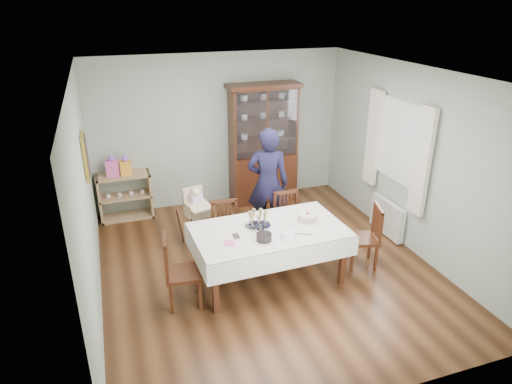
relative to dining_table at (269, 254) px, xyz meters
name	(u,v)px	position (x,y,z in m)	size (l,w,h in m)	color
floor	(266,267)	(0.07, 0.28, -0.38)	(5.00, 5.00, 0.00)	#593319
room_shell	(254,142)	(0.07, 0.81, 1.32)	(5.00, 5.00, 5.00)	#9EAA99
dining_table	(269,254)	(0.00, 0.00, 0.00)	(2.04, 1.22, 0.76)	#422010
china_cabinet	(263,142)	(0.82, 2.54, 0.74)	(1.30, 0.48, 2.18)	#422010
sideboard	(125,196)	(-1.68, 2.56, 0.02)	(0.90, 0.38, 0.80)	tan
picture_frame	(85,156)	(-2.15, 1.08, 1.27)	(0.04, 0.48, 0.58)	gold
window	(400,142)	(2.29, 0.58, 1.17)	(0.04, 1.02, 1.22)	white
curtain_left	(422,162)	(2.23, -0.04, 1.07)	(0.07, 0.30, 1.55)	silver
curtain_right	(373,138)	(2.23, 1.20, 1.07)	(0.07, 0.30, 1.55)	silver
radiator	(387,217)	(2.23, 0.58, -0.08)	(0.10, 0.80, 0.55)	white
chair_far_left	(228,244)	(-0.40, 0.64, -0.12)	(0.41, 0.41, 0.89)	#422010
chair_far_right	(289,234)	(0.55, 0.61, -0.11)	(0.41, 0.41, 0.91)	#422010
chair_end_left	(183,284)	(-1.20, -0.18, -0.10)	(0.47, 0.47, 0.95)	#422010
chair_end_right	(363,248)	(1.39, -0.10, -0.11)	(0.51, 0.51, 0.91)	#422010
woman	(268,183)	(0.42, 1.20, 0.50)	(0.65, 0.42, 1.77)	black
high_chair	(197,223)	(-0.71, 1.22, -0.01)	(0.51, 0.51, 0.95)	black
champagne_tray	(258,222)	(-0.11, 0.12, 0.44)	(0.35, 0.35, 0.21)	silver
birthday_cake	(307,218)	(0.56, 0.04, 0.43)	(0.29, 0.29, 0.20)	white
plate_stack_dark	(264,237)	(-0.16, -0.26, 0.42)	(0.20, 0.20, 0.09)	black
plate_stack_white	(288,234)	(0.15, -0.29, 0.42)	(0.19, 0.19, 0.08)	white
napkin_stack	(230,243)	(-0.59, -0.20, 0.38)	(0.12, 0.12, 0.02)	#F259A8
cutlery	(234,236)	(-0.50, -0.05, 0.38)	(0.10, 0.14, 0.01)	silver
cake_knife	(301,234)	(0.34, -0.27, 0.38)	(0.27, 0.02, 0.01)	silver
gift_bag_pink	(112,167)	(-1.83, 2.54, 0.58)	(0.22, 0.16, 0.37)	#F259A8
gift_bag_orange	(126,166)	(-1.61, 2.54, 0.57)	(0.19, 0.14, 0.34)	orange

